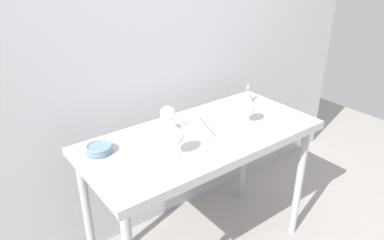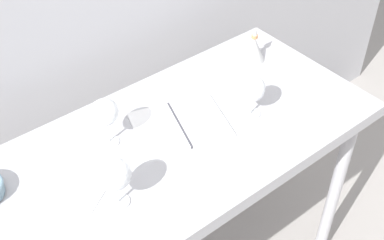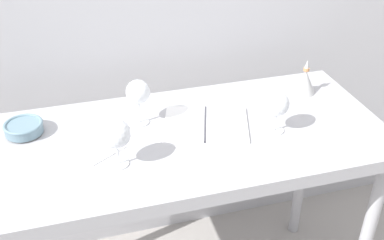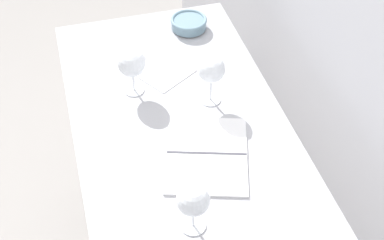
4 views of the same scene
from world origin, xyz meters
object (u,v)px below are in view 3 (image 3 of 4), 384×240
Objects in this scene: tasting_sheet_upper at (88,142)px; decanter_funnel at (305,81)px; wine_glass_near_right at (277,105)px; wine_glass_far_left at (138,93)px; open_notebook at (205,124)px; wine_glass_near_left at (116,135)px; tasting_bowl at (24,128)px.

tasting_sheet_upper is 1.69× the size of decanter_funnel.
wine_glass_far_left reaches higher than wine_glass_near_right.
open_notebook is 2.52× the size of decanter_funnel.
wine_glass_near_left is 0.96× the size of wine_glass_far_left.
tasting_bowl is 1.08m from decanter_funnel.
wine_glass_near_right is 0.64× the size of tasting_sheet_upper.
open_notebook is at bearing -19.51° from wine_glass_far_left.
wine_glass_near_right reaches higher than decanter_funnel.
wine_glass_near_left is 0.68× the size of tasting_sheet_upper.
decanter_funnel reaches higher than tasting_bowl.
wine_glass_near_left is 1.07× the size of wine_glass_near_right.
open_notebook is 0.64m from tasting_bowl.
decanter_funnel is at bearing 19.18° from wine_glass_near_left.
tasting_sheet_upper is at bearing -172.08° from decanter_funnel.
wine_glass_far_left is at bearing -5.44° from tasting_bowl.
tasting_bowl is at bearing 119.78° from tasting_sheet_upper.
wine_glass_near_left is at bearing -160.82° from decanter_funnel.
tasting_sheet_upper is at bearing -163.02° from open_notebook.
wine_glass_near_left is 0.38m from open_notebook.
open_notebook is (0.33, 0.15, -0.11)m from wine_glass_near_left.
wine_glass_near_right is 0.89× the size of wine_glass_far_left.
wine_glass_near_left is at bearing -115.79° from wine_glass_far_left.
decanter_funnel is (0.23, 0.23, -0.06)m from wine_glass_near_right.
tasting_bowl is (-0.29, 0.27, -0.09)m from wine_glass_near_left.
tasting_bowl is at bearing 137.77° from wine_glass_near_left.
tasting_bowl is at bearing -172.93° from open_notebook.
decanter_funnel is at bearing -24.01° from tasting_sheet_upper.
wine_glass_far_left is at bearing -176.01° from decanter_funnel.
wine_glass_far_left reaches higher than tasting_sheet_upper.
decanter_funnel is at bearing 3.99° from wine_glass_far_left.
decanter_funnel is (0.87, 0.12, 0.05)m from tasting_sheet_upper.
wine_glass_far_left reaches higher than decanter_funnel.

